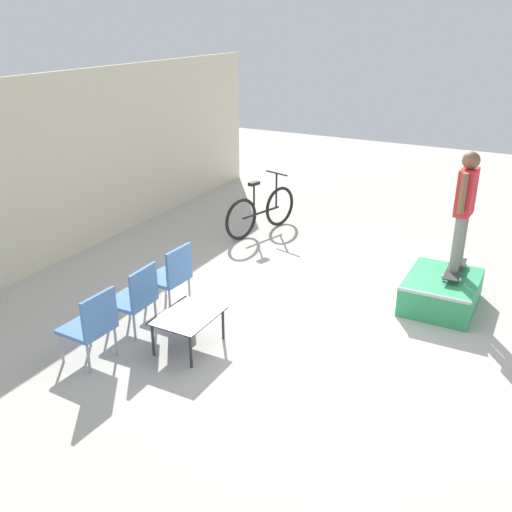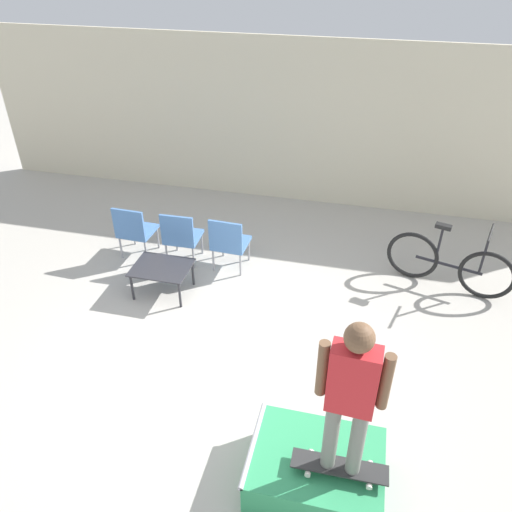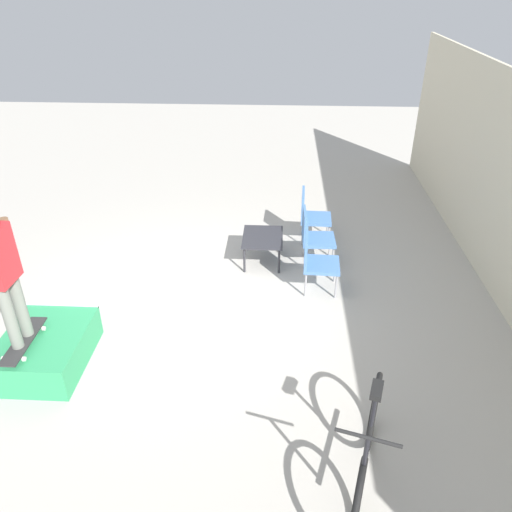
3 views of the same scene
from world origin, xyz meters
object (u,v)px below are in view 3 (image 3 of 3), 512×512
Objects in this scene: person_skater at (2,268)px; bicycle at (366,451)px; patio_chair_center at (313,235)px; patio_chair_right at (315,259)px; skateboard_on_ramp at (24,341)px; skate_ramp_box at (46,349)px; coffee_table at (263,240)px; patio_chair_left at (311,214)px.

person_skater is 4.06m from bicycle.
bicycle reaches higher than patio_chair_center.
patio_chair_center is at bearing 2.79° from patio_chair_right.
skateboard_on_ramp is 0.98m from person_skater.
skate_ramp_box is at bearing 154.87° from person_skater.
bicycle reaches higher than patio_chair_right.
bicycle reaches higher than skate_ramp_box.
skate_ramp_box is at bearing -44.19° from coffee_table.
bicycle is at bearing 74.63° from person_skater.
bicycle is at bearing -174.16° from patio_chair_left.
person_skater reaches higher than patio_chair_left.
coffee_table is 1.12m from patio_chair_right.
person_skater is 1.80× the size of patio_chair_center.
skate_ramp_box is at bearing -95.84° from bicycle.
patio_chair_center is (-2.79, 3.42, 0.00)m from skateboard_on_ramp.
person_skater is 5.04m from patio_chair_left.
patio_chair_left is (-0.78, 0.80, 0.11)m from coffee_table.
patio_chair_center reaches higher than skateboard_on_ramp.
person_skater reaches higher than patio_chair_center.
patio_chair_right reaches higher than skateboard_on_ramp.
coffee_table is (-2.58, 2.51, 0.18)m from skate_ramp_box.
coffee_table is at bearing 139.75° from person_skater.
coffee_table is at bearing 135.81° from skateboard_on_ramp.
skateboard_on_ramp is at bearing -43.22° from coffee_table.
coffee_table is 1.13m from patio_chair_left.
skateboard_on_ramp is 0.94× the size of patio_chair_center.
skateboard_on_ramp is 3.97m from patio_chair_right.
coffee_table is 0.89× the size of patio_chair_left.
bicycle is (1.44, 3.61, 0.19)m from skate_ramp_box.
patio_chair_center is 0.52× the size of bicycle.
coffee_table is at bearing 136.61° from patio_chair_left.
person_skater is 3.98m from coffee_table.
bicycle is at bearing 70.69° from skateboard_on_ramp.
person_skater is 0.93× the size of bicycle.
skate_ramp_box is 0.71× the size of bicycle.
patio_chair_center reaches higher than skate_ramp_box.
patio_chair_left is 0.52× the size of bicycle.
patio_chair_right is (1.56, 0.00, 0.00)m from patio_chair_left.
skate_ramp_box is 3.78m from patio_chair_right.
skate_ramp_box is at bearing 150.93° from skateboard_on_ramp.
patio_chair_right is (-2.01, 3.42, 0.00)m from skateboard_on_ramp.
patio_chair_right is at bearing 178.66° from patio_chair_center.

